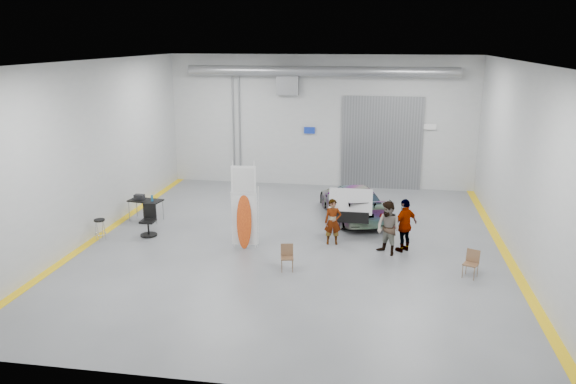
% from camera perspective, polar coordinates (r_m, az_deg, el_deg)
% --- Properties ---
extents(ground, '(16.00, 16.00, 0.00)m').
position_cam_1_polar(ground, '(18.92, 0.60, -5.35)').
color(ground, slate).
rests_on(ground, ground).
extents(room_shell, '(14.02, 16.18, 6.01)m').
position_cam_1_polar(room_shell, '(20.03, 2.29, 7.86)').
color(room_shell, '#AFB2B4').
rests_on(room_shell, ground).
extents(sedan_car, '(3.16, 4.78, 1.28)m').
position_cam_1_polar(sedan_car, '(21.68, 6.60, -0.94)').
color(sedan_car, white).
rests_on(sedan_car, ground).
extents(person_a, '(0.63, 0.47, 1.56)m').
position_cam_1_polar(person_a, '(18.78, 4.57, -3.03)').
color(person_a, '#8F604E').
rests_on(person_a, ground).
extents(person_b, '(1.07, 1.05, 1.74)m').
position_cam_1_polar(person_b, '(18.09, 10.14, -3.66)').
color(person_b, slate).
rests_on(person_b, ground).
extents(person_c, '(1.02, 1.02, 1.76)m').
position_cam_1_polar(person_c, '(18.45, 11.79, -3.32)').
color(person_c, '#A65837').
rests_on(person_c, ground).
extents(surfboard_display, '(0.83, 0.27, 2.94)m').
position_cam_1_polar(surfboard_display, '(18.30, -4.54, -2.18)').
color(surfboard_display, white).
rests_on(surfboard_display, ground).
extents(folding_chair_near, '(0.44, 0.45, 0.79)m').
position_cam_1_polar(folding_chair_near, '(16.80, -0.08, -7.19)').
color(folding_chair_near, brown).
rests_on(folding_chair_near, ground).
extents(folding_chair_far, '(0.51, 0.54, 0.81)m').
position_cam_1_polar(folding_chair_far, '(17.16, 18.01, -7.47)').
color(folding_chair_far, brown).
rests_on(folding_chair_far, ground).
extents(shop_stool, '(0.39, 0.39, 0.76)m').
position_cam_1_polar(shop_stool, '(20.20, -18.54, -3.68)').
color(shop_stool, black).
rests_on(shop_stool, ground).
extents(work_table, '(1.33, 0.80, 1.02)m').
position_cam_1_polar(work_table, '(21.87, -14.43, -0.78)').
color(work_table, gray).
rests_on(work_table, ground).
extents(office_chair, '(0.59, 0.59, 1.10)m').
position_cam_1_polar(office_chair, '(20.21, -13.96, -2.99)').
color(office_chair, black).
rests_on(office_chair, ground).
extents(trunk_lid, '(1.50, 0.91, 0.04)m').
position_cam_1_polar(trunk_lid, '(19.61, 6.36, -0.68)').
color(trunk_lid, silver).
rests_on(trunk_lid, sedan_car).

